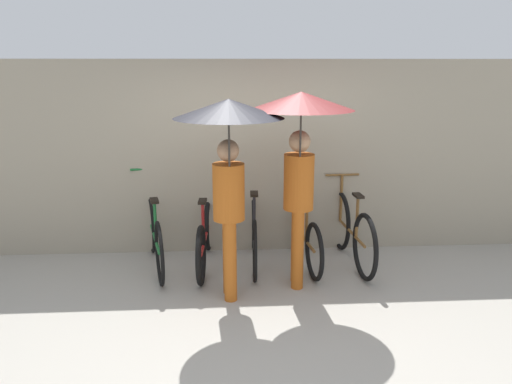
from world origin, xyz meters
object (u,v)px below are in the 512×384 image
parked_bicycle_3 (302,234)px  parked_bicycle_4 (352,232)px  parked_bicycle_2 (254,233)px  pedestrian_center (300,135)px  parked_bicycle_1 (205,237)px  pedestrian_leading (229,143)px  parked_bicycle_0 (155,236)px

parked_bicycle_3 → parked_bicycle_4: (0.59, -0.07, 0.04)m
parked_bicycle_2 → parked_bicycle_3: size_ratio=1.01×
parked_bicycle_3 → pedestrian_center: bearing=162.0°
parked_bicycle_1 → parked_bicycle_2: bearing=-82.6°
parked_bicycle_2 → parked_bicycle_1: bearing=97.0°
parked_bicycle_2 → pedestrian_center: bearing=-148.7°
parked_bicycle_1 → parked_bicycle_4: 1.78m
parked_bicycle_1 → pedestrian_leading: size_ratio=0.84×
parked_bicycle_2 → parked_bicycle_4: bearing=-91.8°
parked_bicycle_2 → parked_bicycle_3: bearing=-88.8°
parked_bicycle_0 → parked_bicycle_2: bearing=-100.1°
pedestrian_leading → pedestrian_center: size_ratio=0.98×
parked_bicycle_0 → parked_bicycle_1: bearing=-102.2°
parked_bicycle_1 → parked_bicycle_3: 1.19m
parked_bicycle_0 → parked_bicycle_2: parked_bicycle_0 is taller
parked_bicycle_2 → parked_bicycle_4: (1.19, -0.08, 0.02)m
parked_bicycle_1 → parked_bicycle_4: bearing=-88.4°
parked_bicycle_2 → pedestrian_leading: size_ratio=0.85×
parked_bicycle_1 → pedestrian_leading: pedestrian_leading is taller
parked_bicycle_3 → parked_bicycle_4: size_ratio=1.00×
parked_bicycle_0 → parked_bicycle_4: (2.37, -0.03, 0.01)m
pedestrian_leading → pedestrian_center: (0.73, 0.25, 0.04)m
parked_bicycle_3 → pedestrian_center: 1.54m
parked_bicycle_1 → parked_bicycle_2: 0.60m
parked_bicycle_0 → parked_bicycle_2: size_ratio=0.99×
parked_bicycle_2 → pedestrian_leading: pedestrian_leading is taller
parked_bicycle_4 → pedestrian_leading: (-1.48, -0.93, 1.25)m
parked_bicycle_3 → pedestrian_center: pedestrian_center is taller
parked_bicycle_4 → parked_bicycle_2: bearing=82.6°
pedestrian_leading → pedestrian_center: bearing=-165.3°
parked_bicycle_2 → pedestrian_center: (0.43, -0.77, 1.31)m
parked_bicycle_3 → pedestrian_leading: bearing=132.7°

